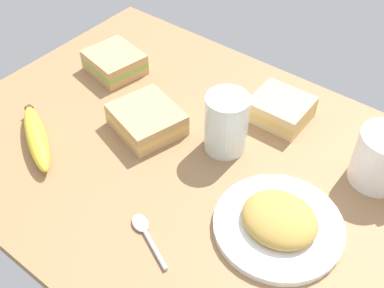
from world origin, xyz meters
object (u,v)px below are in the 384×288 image
at_px(sandwich_side, 147,120).
at_px(glass_of_milk, 226,126).
at_px(spoon, 145,232).
at_px(plate_of_food, 279,222).
at_px(coffee_mug_milky, 382,158).
at_px(banana, 37,137).
at_px(sandwich_extra, 115,62).
at_px(sandwich_main, 281,109).

distance_m(sandwich_side, glass_of_milk, 0.15).
distance_m(glass_of_milk, spoon, 0.23).
distance_m(plate_of_food, coffee_mug_milky, 0.20).
bearing_deg(sandwich_side, plate_of_food, 171.70).
height_order(plate_of_food, banana, plate_of_food).
xyz_separation_m(sandwich_extra, spoon, (-0.33, 0.27, -0.02)).
relative_size(plate_of_food, banana, 1.17).
bearing_deg(spoon, banana, -5.11).
relative_size(sandwich_extra, glass_of_milk, 1.13).
bearing_deg(sandwich_main, banana, 47.25).
distance_m(sandwich_extra, spoon, 0.43).
relative_size(glass_of_milk, spoon, 1.05).
bearing_deg(glass_of_milk, sandwich_extra, -7.78).
relative_size(coffee_mug_milky, sandwich_main, 1.06).
bearing_deg(sandwich_extra, sandwich_main, -166.64).
height_order(coffee_mug_milky, banana, coffee_mug_milky).
xyz_separation_m(sandwich_main, banana, (0.30, 0.33, -0.00)).
xyz_separation_m(sandwich_side, sandwich_extra, (0.17, -0.09, 0.00)).
bearing_deg(coffee_mug_milky, banana, 30.03).
xyz_separation_m(plate_of_food, sandwich_side, (0.31, -0.04, 0.01)).
distance_m(sandwich_side, spoon, 0.23).
relative_size(plate_of_food, sandwich_extra, 1.59).
bearing_deg(glass_of_milk, plate_of_food, 150.12).
relative_size(sandwich_main, sandwich_extra, 0.85).
bearing_deg(spoon, glass_of_milk, -86.56).
distance_m(sandwich_main, spoon, 0.36).
xyz_separation_m(sandwich_side, glass_of_milk, (-0.14, -0.05, 0.03)).
relative_size(sandwich_main, glass_of_milk, 0.96).
bearing_deg(plate_of_food, spoon, 40.86).
relative_size(coffee_mug_milky, glass_of_milk, 1.02).
distance_m(plate_of_food, banana, 0.45).
xyz_separation_m(coffee_mug_milky, sandwich_side, (0.38, 0.14, -0.03)).
relative_size(glass_of_milk, banana, 0.65).
distance_m(sandwich_main, banana, 0.45).
distance_m(sandwich_side, banana, 0.20).
bearing_deg(sandwich_side, banana, 50.10).
relative_size(coffee_mug_milky, banana, 0.66).
xyz_separation_m(plate_of_food, spoon, (0.15, 0.13, -0.01)).
bearing_deg(sandwich_side, coffee_mug_milky, -159.55).
height_order(glass_of_milk, banana, glass_of_milk).
height_order(coffee_mug_milky, sandwich_main, coffee_mug_milky).
bearing_deg(sandwich_side, sandwich_extra, -28.26).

